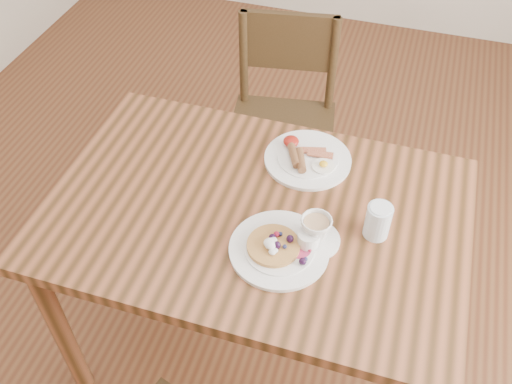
% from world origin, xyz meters
% --- Properties ---
extents(ground, '(5.00, 5.00, 0.00)m').
position_xyz_m(ground, '(0.00, 0.00, 0.00)').
color(ground, '#542B18').
rests_on(ground, ground).
extents(dining_table, '(1.20, 0.80, 0.75)m').
position_xyz_m(dining_table, '(0.00, 0.00, 0.65)').
color(dining_table, brown).
rests_on(dining_table, ground).
extents(chair_far, '(0.48, 0.48, 0.88)m').
position_xyz_m(chair_far, '(-0.12, 0.75, 0.49)').
color(chair_far, '#3B2715').
rests_on(chair_far, ground).
extents(pancake_plate, '(0.27, 0.27, 0.06)m').
position_xyz_m(pancake_plate, '(0.11, -0.12, 0.76)').
color(pancake_plate, white).
rests_on(pancake_plate, dining_table).
extents(breakfast_plate, '(0.27, 0.27, 0.04)m').
position_xyz_m(breakfast_plate, '(0.09, 0.24, 0.76)').
color(breakfast_plate, white).
rests_on(breakfast_plate, dining_table).
extents(teacup_saucer, '(0.14, 0.14, 0.09)m').
position_xyz_m(teacup_saucer, '(0.19, -0.06, 0.79)').
color(teacup_saucer, white).
rests_on(teacup_saucer, dining_table).
extents(water_glass, '(0.07, 0.07, 0.10)m').
position_xyz_m(water_glass, '(0.34, 0.01, 0.80)').
color(water_glass, silver).
rests_on(water_glass, dining_table).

